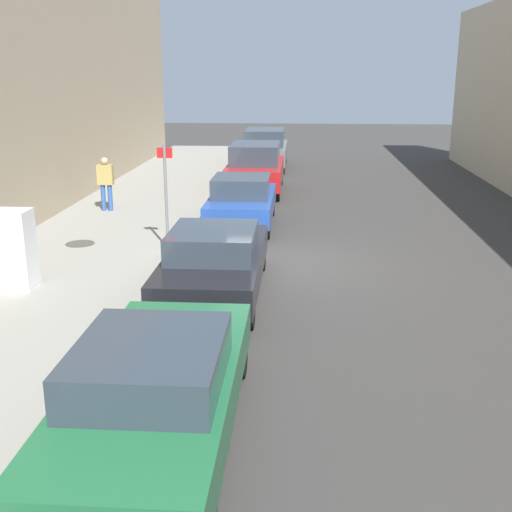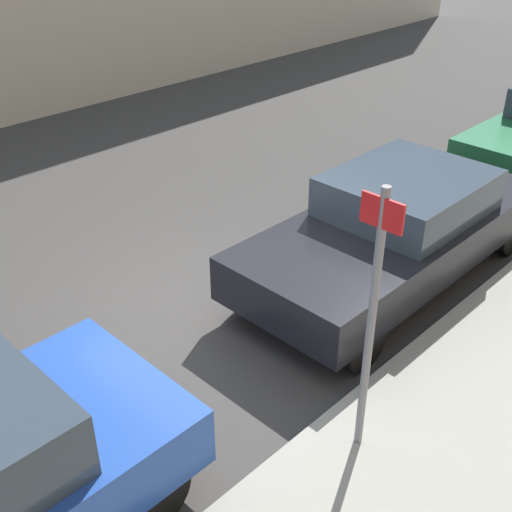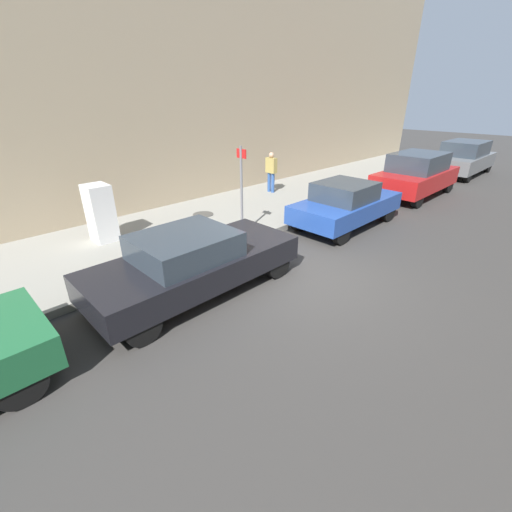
% 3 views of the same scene
% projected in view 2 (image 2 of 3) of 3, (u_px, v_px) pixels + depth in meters
% --- Properties ---
extents(ground_plane, '(80.00, 80.00, 0.00)m').
position_uv_depth(ground_plane, '(208.00, 310.00, 7.73)').
color(ground_plane, '#383533').
extents(street_sign_post, '(0.36, 0.07, 2.48)m').
position_uv_depth(street_sign_post, '(372.00, 314.00, 5.01)').
color(street_sign_post, slate).
rests_on(street_sign_post, sidewalk_slab).
extents(parked_sedan_dark, '(1.82, 4.55, 1.38)m').
position_uv_depth(parked_sedan_dark, '(396.00, 227.00, 8.04)').
color(parked_sedan_dark, black).
rests_on(parked_sedan_dark, ground).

